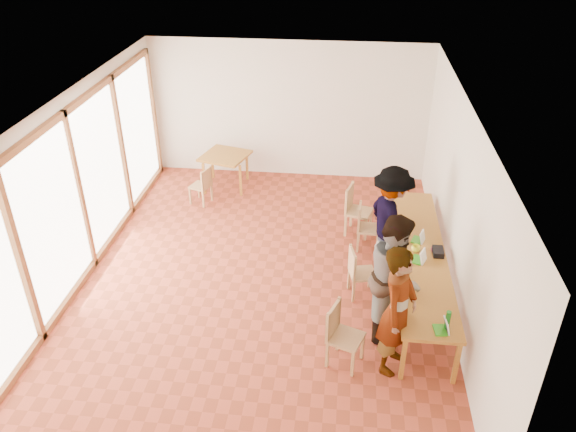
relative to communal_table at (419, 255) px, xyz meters
name	(u,v)px	position (x,y,z in m)	size (l,w,h in m)	color
ground	(263,276)	(-2.50, 0.11, -0.70)	(8.00, 8.00, 0.00)	#A33E27
wall_back	(289,110)	(-2.50, 4.11, 0.80)	(6.00, 0.10, 3.00)	silver
wall_front	(196,400)	(-2.50, -3.89, 0.80)	(6.00, 0.10, 3.00)	silver
wall_right	(459,208)	(0.50, 0.11, 0.80)	(0.10, 8.00, 3.00)	silver
window_wall	(78,188)	(-5.46, 0.11, 0.80)	(0.10, 8.00, 3.00)	white
ceiling	(258,103)	(-2.50, 0.11, 2.32)	(6.00, 8.00, 0.04)	white
communal_table	(419,255)	(0.00, 0.00, 0.00)	(0.80, 4.00, 0.75)	#AA7325
side_table	(225,158)	(-3.78, 3.31, -0.03)	(0.90, 0.90, 0.75)	#AA7325
chair_near	(339,329)	(-1.18, -1.69, -0.14)	(0.55, 0.55, 0.49)	tan
chair_mid	(357,268)	(-0.95, -0.21, -0.18)	(0.48, 0.48, 0.45)	tan
chair_far	(354,205)	(-1.02, 1.71, -0.11)	(0.55, 0.55, 0.51)	tan
chair_empty	(364,222)	(-0.84, 1.19, -0.18)	(0.43, 0.43, 0.46)	tan
chair_spare	(203,182)	(-4.07, 2.50, -0.22)	(0.47, 0.47, 0.42)	tan
person_near	(398,311)	(-0.45, -1.70, 0.24)	(0.69, 0.45, 1.89)	gray
person_mid	(394,276)	(-0.46, -0.97, 0.26)	(0.94, 0.73, 1.93)	gray
person_far	(391,219)	(-0.43, 0.67, 0.22)	(1.20, 0.69, 1.85)	gray
laptop_near	(443,328)	(0.13, -1.80, 0.10)	(0.21, 0.23, 0.18)	green
laptop_mid	(420,258)	(-0.02, -0.25, 0.10)	(0.28, 0.29, 0.20)	green
laptop_far	(420,238)	(0.03, 0.32, 0.10)	(0.25, 0.26, 0.18)	green
yellow_mug	(416,249)	(-0.06, 0.02, 0.10)	(0.13, 0.13, 0.11)	#FEF730
green_bottle	(448,321)	(0.18, -1.76, 0.19)	(0.07, 0.07, 0.28)	#116717
clear_glass	(396,224)	(-0.32, 0.74, 0.09)	(0.07, 0.07, 0.09)	silver
condiment_cup	(402,269)	(-0.31, -0.54, 0.08)	(0.08, 0.08, 0.06)	white
pink_phone	(433,249)	(0.21, 0.09, 0.05)	(0.05, 0.10, 0.01)	#BC2B68
black_pouch	(438,252)	(0.27, -0.03, 0.09)	(0.16, 0.26, 0.09)	black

